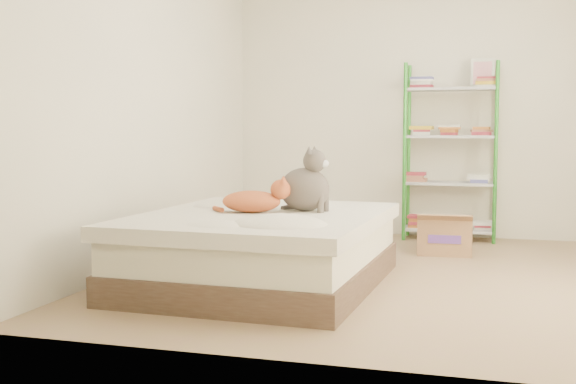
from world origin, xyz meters
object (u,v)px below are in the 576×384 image
at_px(cardboard_box, 445,235).
at_px(white_bin, 300,217).
at_px(bed, 262,249).
at_px(orange_cat, 251,199).
at_px(shelf_unit, 451,154).
at_px(grey_cat, 305,180).

height_order(cardboard_box, white_bin, cardboard_box).
height_order(bed, cardboard_box, bed).
relative_size(orange_cat, white_bin, 1.36).
bearing_deg(cardboard_box, shelf_unit, 87.55).
bearing_deg(shelf_unit, cardboard_box, -89.32).
distance_m(bed, orange_cat, 0.35).
height_order(orange_cat, shelf_unit, shelf_unit).
relative_size(grey_cat, cardboard_box, 0.93).
bearing_deg(bed, white_bin, 101.05).
height_order(grey_cat, white_bin, grey_cat).
relative_size(bed, white_bin, 5.73).
bearing_deg(white_bin, cardboard_box, -27.87).
distance_m(orange_cat, cardboard_box, 2.05).
relative_size(orange_cat, shelf_unit, 0.27).
relative_size(bed, orange_cat, 4.21).
bearing_deg(orange_cat, cardboard_box, 41.40).
distance_m(bed, grey_cat, 0.57).
distance_m(grey_cat, cardboard_box, 1.75).
xyz_separation_m(bed, cardboard_box, (1.12, 1.62, -0.09)).
height_order(shelf_unit, cardboard_box, shelf_unit).
xyz_separation_m(bed, orange_cat, (-0.08, 0.01, 0.34)).
height_order(orange_cat, grey_cat, grey_cat).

